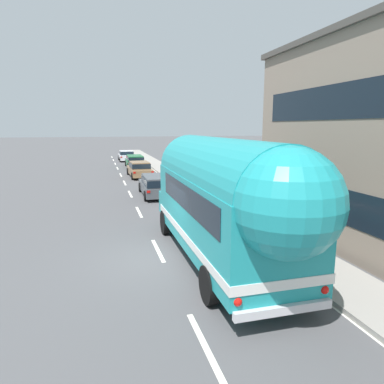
{
  "coord_description": "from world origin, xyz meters",
  "views": [
    {
      "loc": [
        -1.93,
        -11.01,
        4.45
      ],
      "look_at": [
        1.61,
        2.03,
        1.88
      ],
      "focal_mm": 32.17,
      "sensor_mm": 36.0,
      "label": 1
    }
  ],
  "objects_px": {
    "painted_bus": "(225,197)",
    "car_lead": "(157,184)",
    "car_second": "(140,169)",
    "car_third": "(135,161)",
    "car_fourth": "(126,155)"
  },
  "relations": [
    {
      "from": "car_second",
      "to": "car_third",
      "type": "relative_size",
      "value": 1.0
    },
    {
      "from": "car_third",
      "to": "car_fourth",
      "type": "xyz_separation_m",
      "value": [
        -0.27,
        8.05,
        -0.06
      ]
    },
    {
      "from": "painted_bus",
      "to": "car_lead",
      "type": "distance_m",
      "value": 12.11
    },
    {
      "from": "car_lead",
      "to": "car_third",
      "type": "distance_m",
      "value": 16.38
    },
    {
      "from": "car_second",
      "to": "painted_bus",
      "type": "bearing_deg",
      "value": -89.43
    },
    {
      "from": "car_lead",
      "to": "car_second",
      "type": "distance_m",
      "value": 9.15
    },
    {
      "from": "painted_bus",
      "to": "car_lead",
      "type": "xyz_separation_m",
      "value": [
        -0.15,
        12.01,
        -1.52
      ]
    },
    {
      "from": "painted_bus",
      "to": "car_lead",
      "type": "relative_size",
      "value": 2.29
    },
    {
      "from": "car_fourth",
      "to": "car_second",
      "type": "bearing_deg",
      "value": -90.21
    },
    {
      "from": "car_lead",
      "to": "car_second",
      "type": "relative_size",
      "value": 0.96
    },
    {
      "from": "painted_bus",
      "to": "car_lead",
      "type": "height_order",
      "value": "painted_bus"
    },
    {
      "from": "car_lead",
      "to": "car_second",
      "type": "height_order",
      "value": "same"
    },
    {
      "from": "car_second",
      "to": "car_third",
      "type": "xyz_separation_m",
      "value": [
        0.32,
        7.23,
        0.05
      ]
    },
    {
      "from": "car_lead",
      "to": "car_fourth",
      "type": "bearing_deg",
      "value": 90.01
    },
    {
      "from": "car_second",
      "to": "car_fourth",
      "type": "height_order",
      "value": "same"
    }
  ]
}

